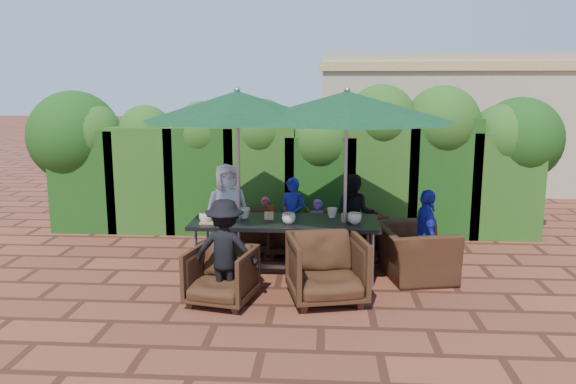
# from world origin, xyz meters

# --- Properties ---
(ground) EXTENTS (80.00, 80.00, 0.00)m
(ground) POSITION_xyz_m (0.00, 0.00, 0.00)
(ground) COLOR brown
(ground) RESTS_ON ground
(dining_table) EXTENTS (2.42, 0.90, 0.75)m
(dining_table) POSITION_xyz_m (0.07, -0.06, 0.68)
(dining_table) COLOR black
(dining_table) RESTS_ON ground
(umbrella_left) EXTENTS (2.47, 2.47, 2.46)m
(umbrella_left) POSITION_xyz_m (-0.54, -0.04, 2.21)
(umbrella_left) COLOR gray
(umbrella_left) RESTS_ON ground
(umbrella_right) EXTENTS (2.71, 2.71, 2.46)m
(umbrella_right) POSITION_xyz_m (0.84, -0.13, 2.21)
(umbrella_right) COLOR gray
(umbrella_right) RESTS_ON ground
(chair_far_left) EXTENTS (0.97, 0.93, 0.84)m
(chair_far_left) POSITION_xyz_m (-0.67, 0.97, 0.42)
(chair_far_left) COLOR black
(chair_far_left) RESTS_ON ground
(chair_far_mid) EXTENTS (0.82, 0.79, 0.72)m
(chair_far_mid) POSITION_xyz_m (0.03, 0.97, 0.36)
(chair_far_mid) COLOR black
(chair_far_mid) RESTS_ON ground
(chair_far_right) EXTENTS (0.94, 0.91, 0.77)m
(chair_far_right) POSITION_xyz_m (1.01, 0.80, 0.38)
(chair_far_right) COLOR black
(chair_far_right) RESTS_ON ground
(chair_near_left) EXTENTS (0.83, 0.80, 0.73)m
(chair_near_left) POSITION_xyz_m (-0.59, -1.07, 0.36)
(chair_near_left) COLOR black
(chair_near_left) RESTS_ON ground
(chair_near_right) EXTENTS (0.99, 0.95, 0.86)m
(chair_near_right) POSITION_xyz_m (0.61, -0.93, 0.43)
(chair_near_right) COLOR black
(chair_near_right) RESTS_ON ground
(chair_end_right) EXTENTS (0.85, 1.14, 0.90)m
(chair_end_right) POSITION_xyz_m (1.75, -0.01, 0.45)
(chair_end_right) COLOR black
(chair_end_right) RESTS_ON ground
(adult_far_left) EXTENTS (0.78, 0.64, 1.37)m
(adult_far_left) POSITION_xyz_m (-0.84, 0.79, 0.68)
(adult_far_left) COLOR white
(adult_far_left) RESTS_ON ground
(adult_far_mid) EXTENTS (0.51, 0.47, 1.15)m
(adult_far_mid) POSITION_xyz_m (0.10, 0.95, 0.57)
(adult_far_mid) COLOR #1D25A1
(adult_far_mid) RESTS_ON ground
(adult_far_right) EXTENTS (0.64, 0.46, 1.22)m
(adult_far_right) POSITION_xyz_m (1.01, 0.89, 0.61)
(adult_far_right) COLOR black
(adult_far_right) RESTS_ON ground
(adult_near_left) EXTENTS (0.79, 0.39, 1.21)m
(adult_near_left) POSITION_xyz_m (-0.56, -1.00, 0.60)
(adult_near_left) COLOR black
(adult_near_left) RESTS_ON ground
(adult_end_right) EXTENTS (0.41, 0.73, 1.19)m
(adult_end_right) POSITION_xyz_m (1.88, -0.11, 0.59)
(adult_end_right) COLOR #1D25A1
(adult_end_right) RESTS_ON ground
(child_left) EXTENTS (0.33, 0.29, 0.83)m
(child_left) POSITION_xyz_m (-0.31, 1.07, 0.41)
(child_left) COLOR #C3455F
(child_left) RESTS_ON ground
(child_right) EXTENTS (0.31, 0.25, 0.84)m
(child_right) POSITION_xyz_m (0.48, 0.90, 0.42)
(child_right) COLOR #814DA7
(child_right) RESTS_ON ground
(pedestrian_a) EXTENTS (1.45, 0.60, 1.52)m
(pedestrian_a) POSITION_xyz_m (1.53, 4.18, 0.76)
(pedestrian_a) COLOR #2E8825
(pedestrian_a) RESTS_ON ground
(pedestrian_b) EXTENTS (0.88, 0.59, 1.72)m
(pedestrian_b) POSITION_xyz_m (2.31, 4.37, 0.86)
(pedestrian_b) COLOR #C3455F
(pedestrian_b) RESTS_ON ground
(pedestrian_c) EXTENTS (1.11, 0.95, 1.59)m
(pedestrian_c) POSITION_xyz_m (3.42, 4.25, 0.79)
(pedestrian_c) COLOR #93949B
(pedestrian_c) RESTS_ON ground
(cup_a) EXTENTS (0.16, 0.16, 0.13)m
(cup_a) POSITION_xyz_m (-0.94, -0.24, 0.81)
(cup_a) COLOR beige
(cup_a) RESTS_ON dining_table
(cup_b) EXTENTS (0.15, 0.15, 0.14)m
(cup_b) POSITION_xyz_m (-0.48, 0.02, 0.82)
(cup_b) COLOR beige
(cup_b) RESTS_ON dining_table
(cup_c) EXTENTS (0.18, 0.18, 0.14)m
(cup_c) POSITION_xyz_m (0.12, -0.24, 0.82)
(cup_c) COLOR beige
(cup_c) RESTS_ON dining_table
(cup_d) EXTENTS (0.14, 0.14, 0.13)m
(cup_d) POSITION_xyz_m (0.68, 0.14, 0.81)
(cup_d) COLOR beige
(cup_d) RESTS_ON dining_table
(cup_e) EXTENTS (0.18, 0.18, 0.14)m
(cup_e) POSITION_xyz_m (0.96, -0.18, 0.82)
(cup_e) COLOR beige
(cup_e) RESTS_ON dining_table
(ketchup_bottle) EXTENTS (0.04, 0.04, 0.17)m
(ketchup_bottle) POSITION_xyz_m (-0.11, 0.03, 0.83)
(ketchup_bottle) COLOR #B20C0A
(ketchup_bottle) RESTS_ON dining_table
(sauce_bottle) EXTENTS (0.04, 0.04, 0.17)m
(sauce_bottle) POSITION_xyz_m (0.06, -0.01, 0.83)
(sauce_bottle) COLOR #4C230C
(sauce_bottle) RESTS_ON dining_table
(serving_tray) EXTENTS (0.35, 0.25, 0.02)m
(serving_tray) POSITION_xyz_m (-0.82, -0.24, 0.76)
(serving_tray) COLOR #A87F51
(serving_tray) RESTS_ON dining_table
(number_block_left) EXTENTS (0.12, 0.06, 0.10)m
(number_block_left) POSITION_xyz_m (-0.15, -0.03, 0.80)
(number_block_left) COLOR #DBAF70
(number_block_left) RESTS_ON dining_table
(number_block_right) EXTENTS (0.12, 0.06, 0.10)m
(number_block_right) POSITION_xyz_m (0.85, -0.05, 0.80)
(number_block_right) COLOR #DBAF70
(number_block_right) RESTS_ON dining_table
(hedge_wall) EXTENTS (9.10, 1.60, 2.51)m
(hedge_wall) POSITION_xyz_m (-0.04, 2.32, 1.32)
(hedge_wall) COLOR #173C10
(hedge_wall) RESTS_ON ground
(building) EXTENTS (6.20, 3.08, 3.20)m
(building) POSITION_xyz_m (3.50, 6.99, 1.61)
(building) COLOR tan
(building) RESTS_ON ground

